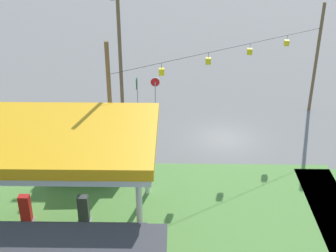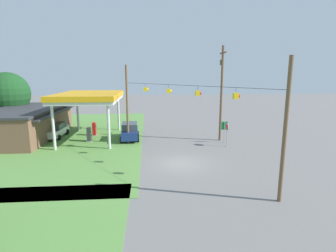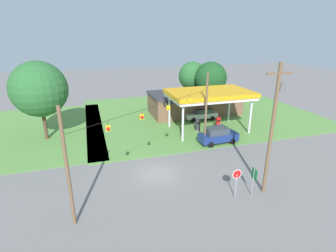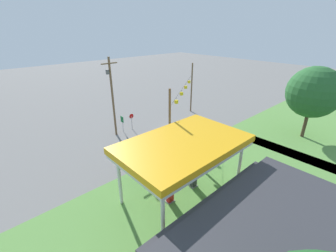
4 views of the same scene
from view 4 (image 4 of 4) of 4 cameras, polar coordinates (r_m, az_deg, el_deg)
The scene contains 12 objects.
ground_plane at distance 33.03m, azimuth 3.71°, elevation -1.25°, with size 160.00×160.00×0.00m, color slate.
gas_station_canopy at distance 18.66m, azimuth 4.00°, elevation -5.22°, with size 10.78×6.83×5.43m.
gas_station_store at distance 16.48m, azimuth 22.88°, elevation -26.34°, with size 14.50×7.69×3.53m.
fuel_pump_near at distance 21.88m, azimuth 6.52°, elevation -13.39°, with size 0.71×0.56×1.66m.
fuel_pump_far at distance 20.15m, azimuth 0.51°, elevation -17.01°, with size 0.71×0.56×1.66m.
car_at_pumps_front at distance 24.04m, azimuth -2.69°, elevation -8.80°, with size 4.75×2.26×2.02m.
car_at_pumps_rear at distance 18.25m, azimuth 12.29°, elevation -22.64°, with size 4.96×2.18×1.72m.
stop_sign_roadside at distance 33.25m, azimuth -9.25°, elevation 2.05°, with size 0.80×0.08×2.50m.
route_sign at distance 32.69m, azimuth -11.55°, elevation 1.29°, with size 0.10×0.70×2.40m.
utility_pole_main at distance 30.66m, azimuth -14.04°, elevation 7.90°, with size 2.20×0.44×10.64m.
signal_span_gantry at distance 31.36m, azimuth 3.91°, elevation 6.48°, with size 14.67×10.24×8.52m.
tree_west_verge at distance 34.51m, azimuth 33.01°, elevation 7.18°, with size 6.59×6.59×9.63m.
Camera 4 is at (21.69, 20.63, 13.96)m, focal length 24.00 mm.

